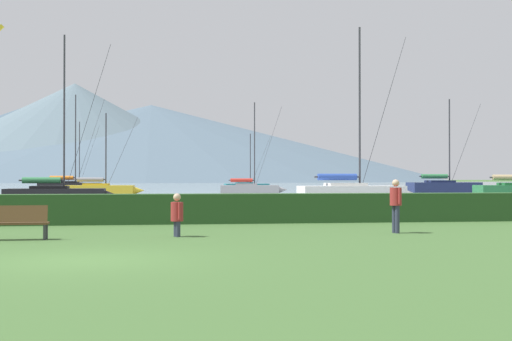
{
  "coord_description": "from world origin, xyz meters",
  "views": [
    {
      "loc": [
        1.58,
        -14.34,
        1.7
      ],
      "look_at": [
        10.42,
        47.37,
        2.37
      ],
      "focal_mm": 47.49,
      "sensor_mm": 36.0,
      "label": 1
    }
  ],
  "objects_px": {
    "sailboat_slip_3": "(57,194)",
    "person_standing_walker": "(396,201)",
    "sailboat_slip_6": "(101,190)",
    "park_bench_under_tree": "(18,221)",
    "sailboat_slip_2": "(247,186)",
    "sailboat_slip_4": "(353,192)",
    "sailboat_slip_0": "(76,185)",
    "sailboat_slip_11": "(71,186)",
    "person_seated_viewer": "(177,213)",
    "sailboat_slip_9": "(445,187)",
    "sailboat_slip_8": "(250,189)"
  },
  "relations": [
    {
      "from": "person_standing_walker",
      "to": "sailboat_slip_3",
      "type": "bearing_deg",
      "value": 108.67
    },
    {
      "from": "sailboat_slip_4",
      "to": "person_standing_walker",
      "type": "bearing_deg",
      "value": -105.34
    },
    {
      "from": "park_bench_under_tree",
      "to": "person_standing_walker",
      "type": "distance_m",
      "value": 11.08
    },
    {
      "from": "sailboat_slip_6",
      "to": "sailboat_slip_4",
      "type": "bearing_deg",
      "value": -42.97
    },
    {
      "from": "sailboat_slip_8",
      "to": "person_standing_walker",
      "type": "relative_size",
      "value": 5.75
    },
    {
      "from": "sailboat_slip_2",
      "to": "sailboat_slip_3",
      "type": "relative_size",
      "value": 0.69
    },
    {
      "from": "sailboat_slip_2",
      "to": "sailboat_slip_0",
      "type": "bearing_deg",
      "value": 148.42
    },
    {
      "from": "sailboat_slip_2",
      "to": "sailboat_slip_4",
      "type": "bearing_deg",
      "value": -91.58
    },
    {
      "from": "park_bench_under_tree",
      "to": "person_standing_walker",
      "type": "bearing_deg",
      "value": 3.34
    },
    {
      "from": "sailboat_slip_4",
      "to": "sailboat_slip_9",
      "type": "height_order",
      "value": "sailboat_slip_4"
    },
    {
      "from": "sailboat_slip_8",
      "to": "sailboat_slip_6",
      "type": "bearing_deg",
      "value": -158.36
    },
    {
      "from": "sailboat_slip_3",
      "to": "person_standing_walker",
      "type": "bearing_deg",
      "value": -62.31
    },
    {
      "from": "sailboat_slip_2",
      "to": "sailboat_slip_3",
      "type": "bearing_deg",
      "value": -116.37
    },
    {
      "from": "sailboat_slip_4",
      "to": "person_standing_walker",
      "type": "height_order",
      "value": "sailboat_slip_4"
    },
    {
      "from": "sailboat_slip_3",
      "to": "park_bench_under_tree",
      "type": "bearing_deg",
      "value": -84.66
    },
    {
      "from": "sailboat_slip_3",
      "to": "sailboat_slip_8",
      "type": "height_order",
      "value": "sailboat_slip_3"
    },
    {
      "from": "sailboat_slip_6",
      "to": "park_bench_under_tree",
      "type": "distance_m",
      "value": 45.92
    },
    {
      "from": "sailboat_slip_2",
      "to": "park_bench_under_tree",
      "type": "height_order",
      "value": "sailboat_slip_2"
    },
    {
      "from": "sailboat_slip_6",
      "to": "sailboat_slip_9",
      "type": "distance_m",
      "value": 36.31
    },
    {
      "from": "sailboat_slip_4",
      "to": "sailboat_slip_6",
      "type": "relative_size",
      "value": 1.57
    },
    {
      "from": "sailboat_slip_6",
      "to": "sailboat_slip_9",
      "type": "relative_size",
      "value": 0.76
    },
    {
      "from": "sailboat_slip_4",
      "to": "sailboat_slip_0",
      "type": "bearing_deg",
      "value": 112.36
    },
    {
      "from": "sailboat_slip_2",
      "to": "sailboat_slip_4",
      "type": "height_order",
      "value": "sailboat_slip_4"
    },
    {
      "from": "sailboat_slip_2",
      "to": "person_seated_viewer",
      "type": "xyz_separation_m",
      "value": [
        -11.13,
        -69.83,
        0.13
      ]
    },
    {
      "from": "person_seated_viewer",
      "to": "sailboat_slip_2",
      "type": "bearing_deg",
      "value": 64.61
    },
    {
      "from": "sailboat_slip_0",
      "to": "sailboat_slip_3",
      "type": "height_order",
      "value": "sailboat_slip_3"
    },
    {
      "from": "sailboat_slip_0",
      "to": "sailboat_slip_4",
      "type": "relative_size",
      "value": 0.81
    },
    {
      "from": "park_bench_under_tree",
      "to": "sailboat_slip_8",
      "type": "bearing_deg",
      "value": 74.45
    },
    {
      "from": "sailboat_slip_0",
      "to": "sailboat_slip_9",
      "type": "relative_size",
      "value": 0.97
    },
    {
      "from": "sailboat_slip_3",
      "to": "sailboat_slip_4",
      "type": "bearing_deg",
      "value": -0.71
    },
    {
      "from": "sailboat_slip_0",
      "to": "sailboat_slip_3",
      "type": "bearing_deg",
      "value": -76.46
    },
    {
      "from": "sailboat_slip_6",
      "to": "sailboat_slip_0",
      "type": "bearing_deg",
      "value": 103.33
    },
    {
      "from": "sailboat_slip_4",
      "to": "person_seated_viewer",
      "type": "distance_m",
      "value": 28.93
    },
    {
      "from": "sailboat_slip_0",
      "to": "sailboat_slip_3",
      "type": "relative_size",
      "value": 0.9
    },
    {
      "from": "sailboat_slip_2",
      "to": "person_standing_walker",
      "type": "relative_size",
      "value": 4.61
    },
    {
      "from": "sailboat_slip_8",
      "to": "person_seated_viewer",
      "type": "distance_m",
      "value": 50.23
    },
    {
      "from": "park_bench_under_tree",
      "to": "person_standing_walker",
      "type": "xyz_separation_m",
      "value": [
        11.04,
        0.8,
        0.44
      ]
    },
    {
      "from": "sailboat_slip_8",
      "to": "sailboat_slip_9",
      "type": "xyz_separation_m",
      "value": [
        21.29,
        0.42,
        0.15
      ]
    },
    {
      "from": "sailboat_slip_11",
      "to": "person_seated_viewer",
      "type": "bearing_deg",
      "value": -76.22
    },
    {
      "from": "sailboat_slip_8",
      "to": "sailboat_slip_11",
      "type": "bearing_deg",
      "value": 154.53
    },
    {
      "from": "sailboat_slip_6",
      "to": "sailboat_slip_9",
      "type": "bearing_deg",
      "value": 10.15
    },
    {
      "from": "sailboat_slip_2",
      "to": "person_seated_viewer",
      "type": "distance_m",
      "value": 70.71
    },
    {
      "from": "sailboat_slip_2",
      "to": "sailboat_slip_3",
      "type": "distance_m",
      "value": 47.54
    },
    {
      "from": "sailboat_slip_2",
      "to": "person_standing_walker",
      "type": "xyz_separation_m",
      "value": [
        -4.43,
        -69.49,
        0.42
      ]
    },
    {
      "from": "sailboat_slip_4",
      "to": "person_standing_walker",
      "type": "xyz_separation_m",
      "value": [
        -6.12,
        -25.59,
        0.26
      ]
    },
    {
      "from": "sailboat_slip_8",
      "to": "park_bench_under_tree",
      "type": "bearing_deg",
      "value": -98.33
    },
    {
      "from": "sailboat_slip_6",
      "to": "person_standing_walker",
      "type": "bearing_deg",
      "value": -71.2
    },
    {
      "from": "sailboat_slip_0",
      "to": "sailboat_slip_8",
      "type": "bearing_deg",
      "value": -48.94
    },
    {
      "from": "sailboat_slip_0",
      "to": "park_bench_under_tree",
      "type": "relative_size",
      "value": 6.16
    },
    {
      "from": "sailboat_slip_6",
      "to": "person_seated_viewer",
      "type": "distance_m",
      "value": 45.82
    }
  ]
}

